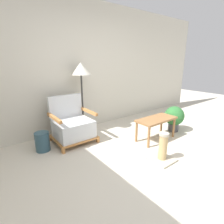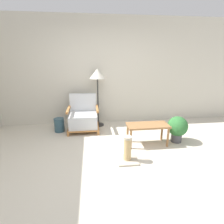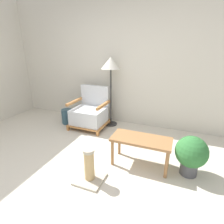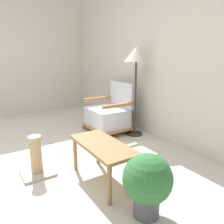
{
  "view_description": "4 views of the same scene",
  "coord_description": "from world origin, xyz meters",
  "px_view_note": "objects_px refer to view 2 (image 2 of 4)",
  "views": [
    {
      "loc": [
        -1.75,
        -1.2,
        1.49
      ],
      "look_at": [
        0.19,
        1.33,
        0.55
      ],
      "focal_mm": 28.0,
      "sensor_mm": 36.0,
      "label": 1
    },
    {
      "loc": [
        -0.26,
        -2.37,
        1.7
      ],
      "look_at": [
        0.19,
        1.33,
        0.55
      ],
      "focal_mm": 28.0,
      "sensor_mm": 36.0,
      "label": 2
    },
    {
      "loc": [
        1.27,
        -1.38,
        1.6
      ],
      "look_at": [
        0.19,
        1.33,
        0.55
      ],
      "focal_mm": 28.0,
      "sensor_mm": 36.0,
      "label": 3
    },
    {
      "loc": [
        2.68,
        -0.28,
        1.32
      ],
      "look_at": [
        0.19,
        1.33,
        0.55
      ],
      "focal_mm": 35.0,
      "sensor_mm": 36.0,
      "label": 4
    }
  ],
  "objects_px": {
    "floor_lamp": "(97,77)",
    "potted_plant": "(177,127)",
    "vase": "(59,125)",
    "coffee_table": "(148,127)",
    "armchair": "(83,118)",
    "scratching_post": "(127,152)"
  },
  "relations": [
    {
      "from": "armchair",
      "to": "coffee_table",
      "type": "bearing_deg",
      "value": -34.82
    },
    {
      "from": "vase",
      "to": "potted_plant",
      "type": "distance_m",
      "value": 2.69
    },
    {
      "from": "floor_lamp",
      "to": "potted_plant",
      "type": "height_order",
      "value": "floor_lamp"
    },
    {
      "from": "armchair",
      "to": "scratching_post",
      "type": "distance_m",
      "value": 1.68
    },
    {
      "from": "coffee_table",
      "to": "vase",
      "type": "distance_m",
      "value": 2.1
    },
    {
      "from": "coffee_table",
      "to": "potted_plant",
      "type": "bearing_deg",
      "value": 3.44
    },
    {
      "from": "potted_plant",
      "to": "scratching_post",
      "type": "xyz_separation_m",
      "value": [
        -1.18,
        -0.6,
        -0.15
      ]
    },
    {
      "from": "floor_lamp",
      "to": "vase",
      "type": "relative_size",
      "value": 4.41
    },
    {
      "from": "coffee_table",
      "to": "floor_lamp",
      "type": "bearing_deg",
      "value": 128.46
    },
    {
      "from": "armchair",
      "to": "coffee_table",
      "type": "height_order",
      "value": "armchair"
    },
    {
      "from": "floor_lamp",
      "to": "potted_plant",
      "type": "distance_m",
      "value": 2.17
    },
    {
      "from": "floor_lamp",
      "to": "vase",
      "type": "height_order",
      "value": "floor_lamp"
    },
    {
      "from": "floor_lamp",
      "to": "scratching_post",
      "type": "relative_size",
      "value": 3.17
    },
    {
      "from": "floor_lamp",
      "to": "potted_plant",
      "type": "xyz_separation_m",
      "value": [
        1.6,
        -1.14,
        -0.93
      ]
    },
    {
      "from": "coffee_table",
      "to": "potted_plant",
      "type": "distance_m",
      "value": 0.66
    },
    {
      "from": "armchair",
      "to": "floor_lamp",
      "type": "distance_m",
      "value": 1.05
    },
    {
      "from": "floor_lamp",
      "to": "vase",
      "type": "xyz_separation_m",
      "value": [
        -0.95,
        -0.3,
        -1.09
      ]
    },
    {
      "from": "coffee_table",
      "to": "vase",
      "type": "xyz_separation_m",
      "value": [
        -1.89,
        0.89,
        -0.2
      ]
    },
    {
      "from": "floor_lamp",
      "to": "vase",
      "type": "bearing_deg",
      "value": -162.77
    },
    {
      "from": "floor_lamp",
      "to": "scratching_post",
      "type": "distance_m",
      "value": 2.09
    },
    {
      "from": "floor_lamp",
      "to": "potted_plant",
      "type": "relative_size",
      "value": 2.63
    },
    {
      "from": "coffee_table",
      "to": "vase",
      "type": "relative_size",
      "value": 2.52
    }
  ]
}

